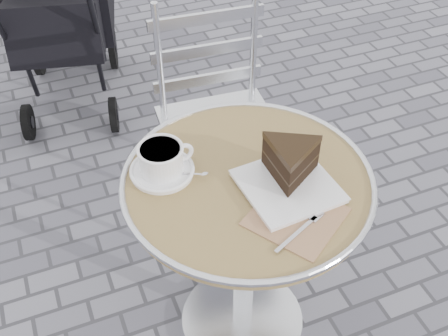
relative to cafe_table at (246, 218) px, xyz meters
name	(u,v)px	position (x,y,z in m)	size (l,w,h in m)	color
ground	(242,321)	(0.00, 0.00, -0.57)	(80.00, 80.00, 0.00)	slate
cafe_table	(246,218)	(0.00, 0.00, 0.00)	(0.72, 0.72, 0.74)	silver
cappuccino_set	(162,162)	(-0.21, 0.11, 0.21)	(0.20, 0.18, 0.09)	white
cake_plate_set	(290,167)	(0.10, -0.05, 0.22)	(0.30, 0.38, 0.13)	#A37559
bistro_chair	(214,95)	(0.13, 0.60, 0.02)	(0.46, 0.46, 0.95)	silver
baby_stroller	(61,15)	(-0.27, 1.68, -0.10)	(0.67, 1.07, 1.04)	black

